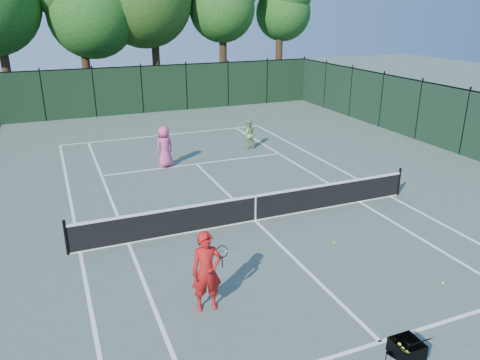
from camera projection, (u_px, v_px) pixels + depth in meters
name	position (u px, v px, depth m)	size (l,w,h in m)	color
ground	(255.00, 221.00, 15.31)	(90.00, 90.00, 0.00)	#4B5B51
sideline_doubles_left	(80.00, 252.00, 13.34)	(0.10, 23.77, 0.01)	white
sideline_doubles_right	(390.00, 196.00, 17.27)	(0.10, 23.77, 0.01)	white
sideline_singles_left	(128.00, 243.00, 13.84)	(0.10, 23.77, 0.01)	white
sideline_singles_right	(360.00, 202.00, 16.78)	(0.10, 23.77, 0.01)	white
baseline_far	(166.00, 135.00, 25.61)	(10.97, 0.10, 0.01)	white
service_line_near	(381.00, 342.00, 9.76)	(8.23, 0.10, 0.01)	white
service_line_far	(196.00, 164.00, 20.86)	(8.23, 0.10, 0.01)	white
center_service_line	(255.00, 221.00, 15.31)	(0.10, 12.80, 0.01)	white
tennis_net	(255.00, 207.00, 15.14)	(11.69, 0.09, 1.06)	black
fence_far	(142.00, 90.00, 30.39)	(24.00, 0.05, 3.00)	black
coach	(207.00, 271.00, 10.55)	(1.01, 0.62, 1.93)	red
player_pink	(165.00, 147.00, 20.19)	(1.04, 0.89, 1.81)	#DE4E89
player_green	(248.00, 134.00, 22.94)	(0.73, 0.58, 1.45)	#89B75B
ball_hopper	(407.00, 349.00, 8.39)	(0.63, 0.63, 0.96)	black
loose_ball_near_cart	(443.00, 283.00, 11.79)	(0.07, 0.07, 0.07)	#D9EA30
loose_ball_midcourt	(334.00, 243.00, 13.79)	(0.07, 0.07, 0.07)	#B1CD29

